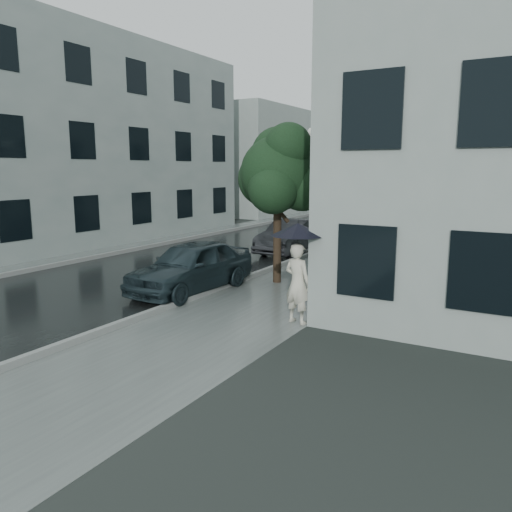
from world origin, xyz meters
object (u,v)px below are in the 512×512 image
Objects in this scene: street_tree at (279,172)px; car_far at (291,236)px; pedestrian at (298,283)px; lamp_post at (321,186)px; car_near at (191,266)px.

car_far is (-2.01, 5.07, -2.66)m from street_tree.
street_tree is at bearing -42.92° from pedestrian.
lamp_post is (-2.56, 7.40, 1.91)m from pedestrian.
lamp_post reaches higher than car_near.
street_tree is at bearing -68.53° from car_far.
lamp_post is at bearing -56.97° from pedestrian.
pedestrian is 0.38× the size of street_tree.
pedestrian is at bearing -56.90° from street_tree.
pedestrian is at bearing -66.18° from lamp_post.
street_tree reaches higher than pedestrian.
pedestrian is 4.09m from car_near.
lamp_post is 3.03m from car_far.
pedestrian is 0.43× the size of car_near.
car_far is (-1.76, 1.20, -2.15)m from lamp_post.
pedestrian is 0.44× the size of car_far.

